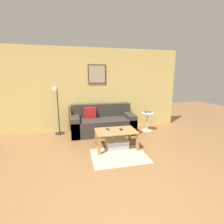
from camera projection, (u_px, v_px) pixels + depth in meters
ground_plane at (127, 207)px, 2.11m from camera, size 16.00×16.00×0.00m
wall_back at (94, 90)px, 5.14m from camera, size 5.60×0.09×2.55m
area_rug at (119, 156)px, 3.51m from camera, size 1.19×0.92×0.01m
couch at (103, 123)px, 4.94m from camera, size 1.87×0.88×0.84m
coffee_table at (116, 133)px, 3.85m from camera, size 0.96×0.63×0.43m
storage_bin at (117, 143)px, 3.92m from camera, size 0.53×0.43×0.20m
floor_lamp at (57, 108)px, 4.60m from camera, size 0.28×0.53×1.41m
side_table at (147, 120)px, 5.10m from camera, size 0.37×0.37×0.58m
book_stack at (148, 112)px, 5.06m from camera, size 0.21×0.16×0.04m
remote_control at (108, 129)px, 3.90m from camera, size 0.07×0.16×0.02m
cell_phone at (121, 129)px, 3.90m from camera, size 0.08×0.15×0.01m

